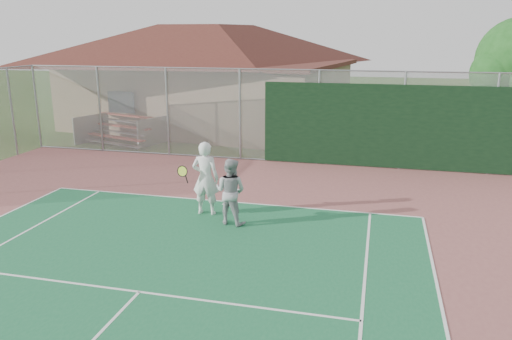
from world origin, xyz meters
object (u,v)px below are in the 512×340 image
Objects in this scene: bleachers at (122,129)px; player_white_front at (205,179)px; clubhouse at (208,66)px; player_grey_back at (230,192)px.

bleachers is 10.39m from player_white_front.
clubhouse is 14.76m from player_grey_back.
bleachers is at bearing -106.25° from clubhouse.
bleachers is (-2.36, -5.20, -2.52)m from clubhouse.
player_grey_back is (7.64, -8.39, 0.21)m from bleachers.
clubhouse is 13.97m from player_white_front.
player_grey_back reaches higher than bleachers.
player_white_front is (6.78, -7.87, 0.36)m from bleachers.
player_white_front is at bearing -30.84° from bleachers.
player_grey_back is at bearing -29.27° from bleachers.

